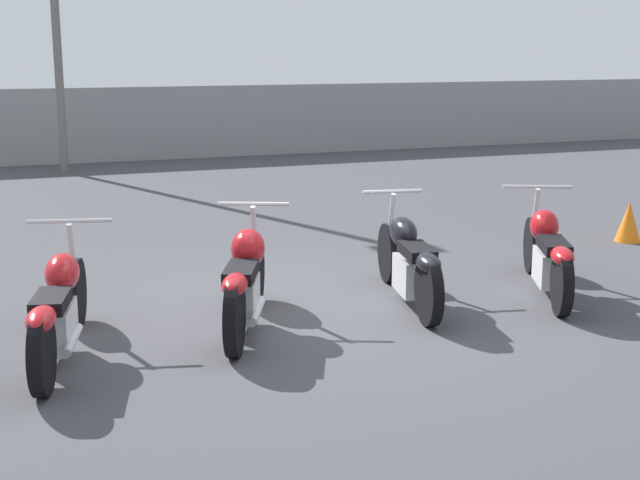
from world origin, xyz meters
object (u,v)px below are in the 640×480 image
at_px(motorcycle_slot_0, 59,308).
at_px(motorcycle_slot_2, 409,261).
at_px(motorcycle_slot_1, 246,281).
at_px(traffic_cone_near, 629,222).
at_px(motorcycle_slot_3, 548,253).

height_order(motorcycle_slot_0, motorcycle_slot_2, motorcycle_slot_2).
height_order(motorcycle_slot_0, motorcycle_slot_1, motorcycle_slot_1).
bearing_deg(motorcycle_slot_0, traffic_cone_near, 29.18).
height_order(motorcycle_slot_3, traffic_cone_near, motorcycle_slot_3).
bearing_deg(motorcycle_slot_3, motorcycle_slot_2, -162.76).
relative_size(motorcycle_slot_1, motorcycle_slot_3, 0.96).
bearing_deg(motorcycle_slot_2, motorcycle_slot_3, 4.40).
distance_m(motorcycle_slot_2, traffic_cone_near, 4.05).
relative_size(motorcycle_slot_0, motorcycle_slot_1, 1.11).
distance_m(motorcycle_slot_1, motorcycle_slot_2, 1.67).
height_order(motorcycle_slot_1, motorcycle_slot_2, motorcycle_slot_1).
bearing_deg(traffic_cone_near, motorcycle_slot_2, -158.47).
distance_m(motorcycle_slot_0, motorcycle_slot_2, 3.23).
height_order(motorcycle_slot_0, motorcycle_slot_3, motorcycle_slot_3).
bearing_deg(motorcycle_slot_0, motorcycle_slot_2, 21.38).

